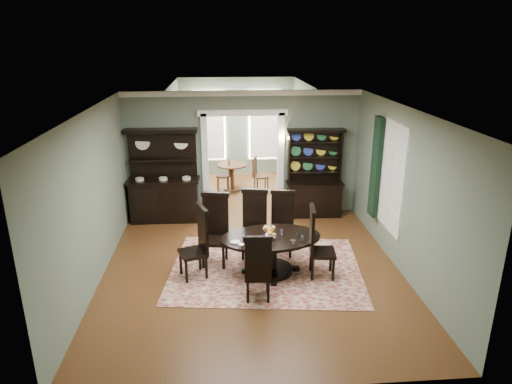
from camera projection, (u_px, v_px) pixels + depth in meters
room at (252, 191)px, 8.02m from camera, size 5.51×6.01×3.01m
parlor at (238, 133)px, 13.22m from camera, size 3.51×3.50×3.01m
doorway_trim at (243, 150)px, 10.80m from camera, size 2.08×0.25×2.57m
right_window at (384, 172)px, 9.06m from camera, size 0.15×1.47×2.12m
wall_sconce at (284, 139)px, 10.64m from camera, size 0.27×0.21×0.21m
rug at (266, 269)px, 8.60m from camera, size 3.81×3.11×0.01m
dining_table at (271, 247)px, 8.33m from camera, size 1.95×1.88×0.72m
centerpiece at (269, 235)px, 8.18m from camera, size 1.32×0.85×0.22m
chair_far_left at (215, 227)px, 8.67m from camera, size 0.58×0.56×1.39m
chair_far_mid at (254, 221)px, 8.97m from camera, size 0.58×0.56×1.35m
chair_far_right at (282, 220)px, 9.10m from camera, size 0.55×0.53×1.29m
chair_end_left at (198, 240)px, 8.16m from camera, size 0.61×0.62×1.33m
chair_end_right at (317, 241)px, 8.13m from camera, size 0.52×0.54×1.34m
chair_near at (258, 267)px, 7.36m from camera, size 0.47×0.45×1.21m
sideboard at (164, 189)px, 10.69m from camera, size 1.66×0.61×2.18m
welsh_dresser at (314, 185)px, 10.98m from camera, size 1.38×0.54×2.12m
parlor_table at (232, 173)px, 12.82m from camera, size 0.84×0.84×0.77m
parlor_chair_left at (225, 174)px, 12.77m from camera, size 0.41×0.40×0.96m
parlor_chair_right at (259, 174)px, 12.64m from camera, size 0.47×0.46×1.01m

